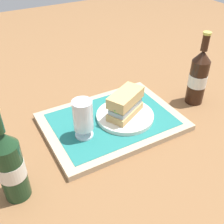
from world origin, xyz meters
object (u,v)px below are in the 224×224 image
at_px(sandwich, 125,104).
at_px(beer_glass, 83,118).
at_px(second_bottle, 198,77).
at_px(plate, 125,116).
at_px(beer_bottle, 10,165).

distance_m(sandwich, beer_glass, 0.15).
bearing_deg(second_bottle, beer_glass, 0.06).
height_order(plate, sandwich, sandwich).
bearing_deg(second_bottle, plate, -2.99).
height_order(plate, second_bottle, second_bottle).
relative_size(sandwich, beer_bottle, 0.54).
distance_m(beer_glass, second_bottle, 0.45).
distance_m(sandwich, second_bottle, 0.30).
bearing_deg(sandwich, plate, 180.00).
xyz_separation_m(beer_bottle, second_bottle, (-0.68, -0.10, 0.00)).
xyz_separation_m(plate, sandwich, (0.00, 0.00, 0.05)).
bearing_deg(beer_bottle, sandwich, -163.31).
xyz_separation_m(plate, beer_bottle, (0.38, 0.12, 0.08)).
relative_size(beer_bottle, second_bottle, 1.00).
bearing_deg(beer_glass, second_bottle, -179.94).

